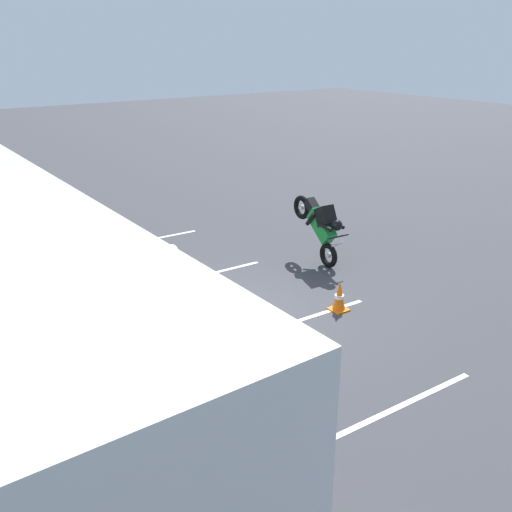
{
  "coord_description": "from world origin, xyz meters",
  "views": [
    {
      "loc": [
        -8.42,
        5.24,
        5.11
      ],
      "look_at": [
        0.06,
        -0.67,
        1.1
      ],
      "focal_mm": 39.27,
      "sensor_mm": 36.0,
      "label": 1
    }
  ],
  "objects": [
    {
      "name": "spectator_far_left",
      "position": [
        -1.1,
        1.44,
        1.09
      ],
      "size": [
        0.57,
        0.31,
        1.82
      ],
      "color": "black",
      "rests_on": "ground_plane"
    },
    {
      "name": "bay_line_e",
      "position": [
        5.07,
        -0.23,
        0.0
      ],
      "size": [
        0.21,
        3.53,
        0.01
      ],
      "color": "white",
      "rests_on": "ground_plane"
    },
    {
      "name": "ground_plane",
      "position": [
        0.0,
        0.0,
        0.0
      ],
      "size": [
        80.0,
        80.0,
        0.0
      ],
      "primitive_type": "plane",
      "color": "#38383D"
    },
    {
      "name": "stunt_motorcycle",
      "position": [
        1.15,
        -3.32,
        0.98
      ],
      "size": [
        2.05,
        0.58,
        1.63
      ],
      "color": "black",
      "rests_on": "ground_plane"
    },
    {
      "name": "parked_motorcycle_silver",
      "position": [
        -2.21,
        2.04,
        0.48
      ],
      "size": [
        2.05,
        0.58,
        0.99
      ],
      "color": "black",
      "rests_on": "ground_plane"
    },
    {
      "name": "bay_line_b",
      "position": [
        -3.93,
        -0.23,
        0.0
      ],
      "size": [
        0.21,
        3.64,
        0.01
      ],
      "color": "white",
      "rests_on": "ground_plane"
    },
    {
      "name": "bay_line_c",
      "position": [
        -0.93,
        -0.23,
        0.0
      ],
      "size": [
        0.25,
        4.76,
        0.01
      ],
      "color": "white",
      "rests_on": "ground_plane"
    },
    {
      "name": "spectator_centre",
      "position": [
        1.09,
        1.36,
        1.04
      ],
      "size": [
        0.57,
        0.33,
        1.75
      ],
      "color": "#473823",
      "rests_on": "ground_plane"
    },
    {
      "name": "bay_line_d",
      "position": [
        2.07,
        -0.23,
        0.0
      ],
      "size": [
        0.21,
        3.7,
        0.01
      ],
      "color": "white",
      "rests_on": "ground_plane"
    },
    {
      "name": "spectator_left",
      "position": [
        -0.03,
        1.2,
        1.05
      ],
      "size": [
        0.57,
        0.39,
        1.76
      ],
      "color": "#473823",
      "rests_on": "ground_plane"
    },
    {
      "name": "traffic_cone",
      "position": [
        -1.05,
        -1.93,
        0.3
      ],
      "size": [
        0.34,
        0.34,
        0.63
      ],
      "color": "orange",
      "rests_on": "ground_plane"
    }
  ]
}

